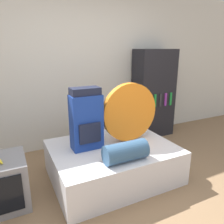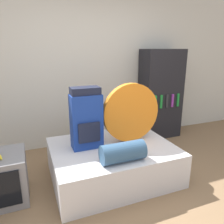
{
  "view_description": "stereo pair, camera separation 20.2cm",
  "coord_description": "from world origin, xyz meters",
  "px_view_note": "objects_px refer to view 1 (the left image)",
  "views": [
    {
      "loc": [
        -1.12,
        -1.52,
        1.62
      ],
      "look_at": [
        0.01,
        0.76,
        0.88
      ],
      "focal_mm": 35.0,
      "sensor_mm": 36.0,
      "label": 1
    },
    {
      "loc": [
        -0.94,
        -1.6,
        1.62
      ],
      "look_at": [
        0.01,
        0.76,
        0.88
      ],
      "focal_mm": 35.0,
      "sensor_mm": 36.0,
      "label": 2
    }
  ],
  "objects_px": {
    "tent_bag": "(129,112)",
    "sleeping_roll": "(126,152)",
    "backpack": "(86,120)",
    "bookshelf": "(154,94)"
  },
  "relations": [
    {
      "from": "sleeping_roll",
      "to": "bookshelf",
      "type": "distance_m",
      "value": 2.0
    },
    {
      "from": "backpack",
      "to": "bookshelf",
      "type": "height_order",
      "value": "bookshelf"
    },
    {
      "from": "tent_bag",
      "to": "sleeping_roll",
      "type": "xyz_separation_m",
      "value": [
        -0.33,
        -0.49,
        -0.28
      ]
    },
    {
      "from": "tent_bag",
      "to": "sleeping_roll",
      "type": "relative_size",
      "value": 1.57
    },
    {
      "from": "tent_bag",
      "to": "sleeping_roll",
      "type": "distance_m",
      "value": 0.65
    },
    {
      "from": "backpack",
      "to": "sleeping_roll",
      "type": "height_order",
      "value": "backpack"
    },
    {
      "from": "tent_bag",
      "to": "backpack",
      "type": "bearing_deg",
      "value": 179.08
    },
    {
      "from": "sleeping_roll",
      "to": "bookshelf",
      "type": "relative_size",
      "value": 0.3
    },
    {
      "from": "backpack",
      "to": "bookshelf",
      "type": "relative_size",
      "value": 0.47
    },
    {
      "from": "tent_bag",
      "to": "bookshelf",
      "type": "bearing_deg",
      "value": 40.48
    }
  ]
}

